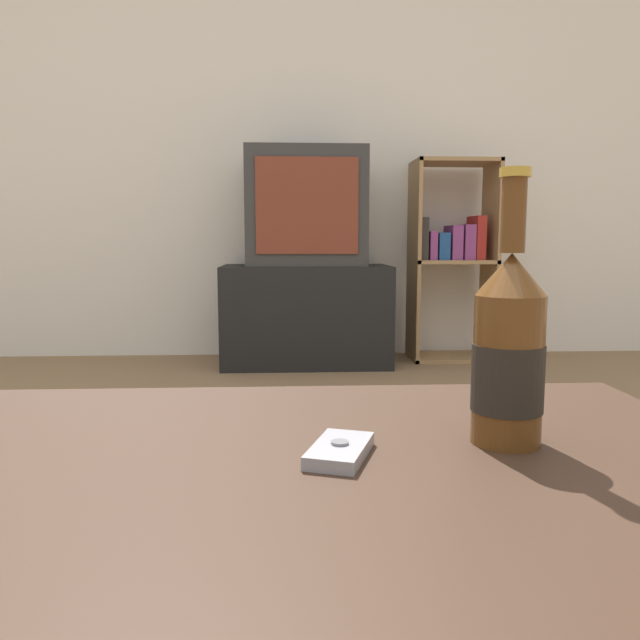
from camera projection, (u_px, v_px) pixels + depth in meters
The scene contains 7 objects.
back_wall at pixel (277, 122), 3.45m from camera, with size 8.00×0.05×2.60m.
coffee_table at pixel (232, 549), 0.57m from camera, with size 1.09×0.79×0.43m.
tv_stand at pixel (306, 315), 3.28m from camera, with size 0.87×0.47×0.52m.
television at pixel (306, 208), 3.21m from camera, with size 0.61×0.43×0.59m.
bookshelf at pixel (452, 254), 3.38m from camera, with size 0.44×0.30×1.07m.
beer_bottle at pixel (508, 352), 0.68m from camera, with size 0.08×0.08×0.30m.
cell_phone at pixel (340, 450), 0.64m from camera, with size 0.08×0.11×0.02m.
Camera 1 is at (0.05, -0.54, 0.65)m, focal length 35.00 mm.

